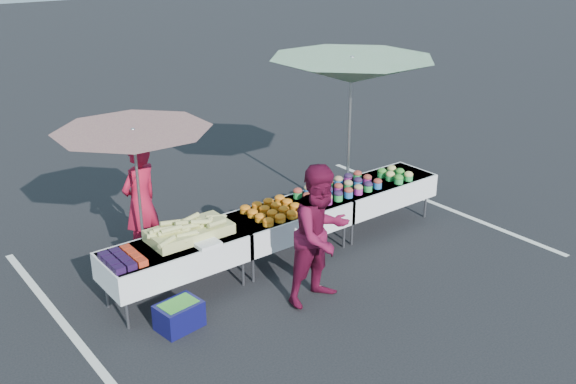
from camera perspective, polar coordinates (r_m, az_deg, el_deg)
ground at (r=9.35m, az=0.00°, el=-5.69°), size 80.00×80.00×0.00m
stripe_left at (r=8.07m, az=-18.67°, el=-11.88°), size 0.10×5.00×0.00m
stripe_right at (r=11.40m, az=12.81°, el=-0.95°), size 0.10×5.00×0.00m
table_left at (r=8.22m, az=-10.01°, el=-5.59°), size 1.86×0.81×0.75m
table_center at (r=9.09m, az=0.00°, el=-2.44°), size 1.86×0.81×0.75m
table_right at (r=10.20m, az=8.01°, el=0.15°), size 1.86×0.81×0.75m
berry_punnets at (r=7.82m, az=-14.48°, el=-5.79°), size 0.40×0.54×0.08m
corn_pile at (r=8.24m, az=-8.83°, el=-3.45°), size 1.16×0.57×0.26m
plastic_bags at (r=8.03m, az=-7.19°, el=-4.59°), size 0.30×0.25×0.05m
carrot_bowls at (r=8.86m, az=-1.24°, el=-1.59°), size 0.75×0.69×0.11m
potato_cups at (r=9.56m, az=4.50°, el=0.37°), size 1.34×0.58×0.16m
bean_baskets at (r=10.23m, az=9.50°, el=1.56°), size 0.36×0.50×0.15m
vendor at (r=9.17m, az=-12.97°, el=-0.85°), size 0.74×0.63×1.74m
customer at (r=7.91m, az=2.96°, el=-3.81°), size 0.91×0.73×1.81m
umbrella_left at (r=8.38m, az=-13.52°, el=4.30°), size 2.62×2.62×2.08m
umbrella_right at (r=10.00m, az=5.66°, el=10.61°), size 3.36×3.36×2.63m
storage_bin at (r=7.79m, az=-9.66°, el=-10.72°), size 0.56×0.44×0.33m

